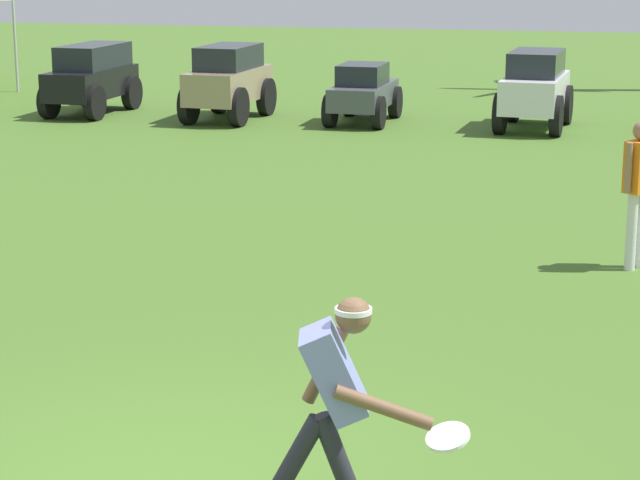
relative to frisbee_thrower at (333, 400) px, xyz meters
name	(u,v)px	position (x,y,z in m)	size (l,w,h in m)	color
frisbee_thrower	(333,400)	(0.00, 0.00, 0.00)	(1.14, 0.47, 1.41)	#23232D
frisbee_in_flight	(448,437)	(0.68, -0.06, -0.14)	(0.35, 0.35, 0.11)	white
teammate_near_sideline	(640,181)	(1.87, 6.45, 0.14)	(0.36, 0.44, 1.56)	silver
parked_car_slot_a	(92,77)	(-8.29, 16.22, -0.07)	(1.28, 2.45, 1.34)	black
parked_car_slot_b	(228,80)	(-5.44, 15.99, -0.05)	(1.32, 2.41, 1.40)	#998466
parked_car_slot_c	(363,92)	(-2.88, 16.17, -0.23)	(1.16, 2.23, 1.10)	#474C51
parked_car_slot_d	(535,88)	(0.28, 16.09, -0.05)	(1.34, 2.42, 1.40)	silver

